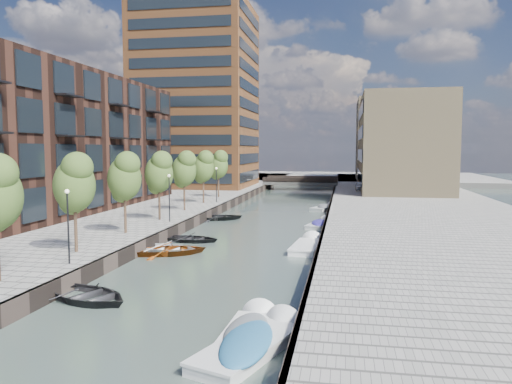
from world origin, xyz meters
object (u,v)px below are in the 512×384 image
(motorboat_1, at_px, (249,333))
(motorboat_4, at_px, (326,208))
(sloop_4, at_px, (219,220))
(motorboat_2, at_px, (308,247))
(sloop_3, at_px, (167,252))
(motorboat_3, at_px, (320,225))
(car, at_px, (361,186))
(tree_4, at_px, (184,168))
(sloop_1, at_px, (192,242))
(motorboat_0, at_px, (254,344))
(sloop_2, at_px, (171,254))
(tree_5, at_px, (203,166))
(tree_6, at_px, (218,164))
(sloop_0, at_px, (88,301))
(bridge, at_px, (301,182))
(tree_3, at_px, (159,171))
(tree_1, at_px, (74,182))
(tree_2, at_px, (124,176))

(motorboat_1, relative_size, motorboat_4, 0.98)
(sloop_4, bearing_deg, motorboat_2, -164.29)
(sloop_3, height_order, motorboat_3, motorboat_3)
(motorboat_2, relative_size, car, 1.33)
(tree_4, xyz_separation_m, car, (18.55, 27.58, -3.61))
(sloop_1, bearing_deg, motorboat_0, -151.77)
(sloop_1, xyz_separation_m, car, (14.20, 39.04, 1.69))
(tree_4, height_order, sloop_2, tree_4)
(car, bearing_deg, tree_5, -133.89)
(tree_6, height_order, sloop_2, tree_6)
(sloop_0, height_order, sloop_1, sloop_0)
(bridge, distance_m, tree_4, 41.08)
(sloop_0, distance_m, car, 56.60)
(motorboat_3, height_order, car, car)
(tree_3, relative_size, sloop_4, 1.22)
(sloop_1, bearing_deg, tree_3, 49.11)
(tree_4, bearing_deg, car, 56.07)
(motorboat_3, bearing_deg, sloop_4, 165.64)
(tree_1, distance_m, tree_3, 14.00)
(sloop_4, relative_size, car, 1.20)
(tree_4, bearing_deg, motorboat_0, -67.50)
(tree_5, height_order, motorboat_1, tree_5)
(tree_1, xyz_separation_m, sloop_0, (4.09, -6.11, -5.31))
(sloop_3, distance_m, car, 45.59)
(tree_3, height_order, motorboat_1, tree_3)
(sloop_0, xyz_separation_m, motorboat_3, (9.91, 25.08, 0.18))
(car, bearing_deg, motorboat_2, -98.89)
(tree_2, xyz_separation_m, car, (18.55, 41.58, -3.61))
(motorboat_3, xyz_separation_m, motorboat_4, (-0.03, 13.24, 0.02))
(tree_1, xyz_separation_m, sloop_3, (3.80, 5.48, -5.31))
(tree_2, height_order, car, tree_2)
(motorboat_4, bearing_deg, bridge, 100.76)
(sloop_1, bearing_deg, bridge, 0.18)
(tree_3, height_order, sloop_1, tree_3)
(tree_2, xyz_separation_m, sloop_2, (4.37, -2.23, -5.31))
(tree_3, xyz_separation_m, sloop_0, (4.09, -20.11, -5.31))
(motorboat_2, bearing_deg, sloop_0, -123.15)
(tree_5, xyz_separation_m, sloop_1, (4.35, -18.46, -5.31))
(tree_4, distance_m, tree_6, 14.00)
(sloop_1, height_order, motorboat_1, motorboat_1)
(tree_5, relative_size, motorboat_0, 1.02)
(sloop_1, distance_m, sloop_2, 4.78)
(sloop_4, bearing_deg, tree_3, 133.80)
(tree_3, relative_size, motorboat_0, 1.02)
(sloop_1, height_order, sloop_3, sloop_3)
(bridge, height_order, motorboat_0, bridge)
(tree_1, distance_m, motorboat_3, 24.13)
(sloop_0, xyz_separation_m, motorboat_0, (8.96, -4.39, 0.22))
(tree_6, relative_size, motorboat_4, 1.16)
(motorboat_0, bearing_deg, tree_1, 141.17)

